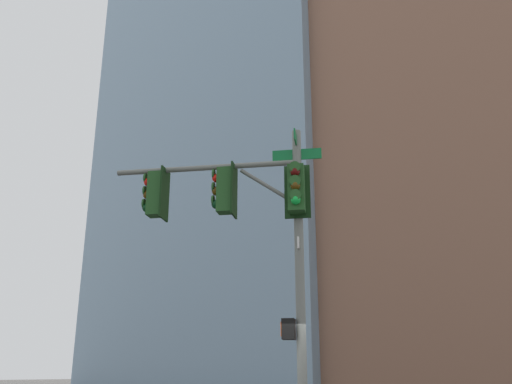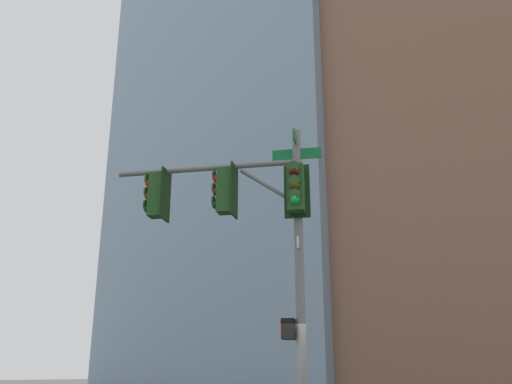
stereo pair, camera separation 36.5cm
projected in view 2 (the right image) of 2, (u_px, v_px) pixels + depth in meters
signal_pole_assembly at (247, 219)px, 11.68m from camera, size 4.07×2.47×6.64m
building_brick_nearside at (408, 175)px, 53.69m from camera, size 22.36×17.98×39.50m
building_brick_midblock at (424, 158)px, 46.61m from camera, size 23.31×17.53×37.41m
building_glass_tower at (271, 5)px, 67.02m from camera, size 27.85×23.43×87.80m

